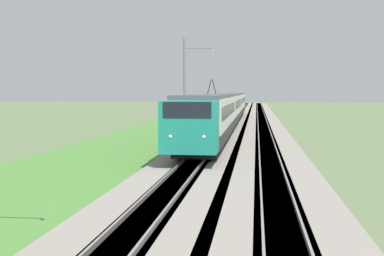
{
  "coord_description": "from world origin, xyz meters",
  "views": [
    {
      "loc": [
        -3.04,
        -3.27,
        4.02
      ],
      "look_at": [
        24.0,
        0.0,
        2.15
      ],
      "focal_mm": 50.0,
      "sensor_mm": 36.0,
      "label": 1
    }
  ],
  "objects": [
    {
      "name": "passenger_train",
      "position": [
        53.6,
        0.0,
        2.28
      ],
      "size": [
        62.67,
        2.92,
        4.91
      ],
      "rotation": [
        0.0,
        0.0,
        3.14
      ],
      "color": "teal",
      "rests_on": "ground"
    },
    {
      "name": "ballast_adjacent",
      "position": [
        50.0,
        -3.99,
        0.15
      ],
      "size": [
        240.0,
        4.4,
        0.3
      ],
      "color": "gray",
      "rests_on": "ground"
    },
    {
      "name": "grass_verge",
      "position": [
        50.0,
        6.11,
        0.06
      ],
      "size": [
        240.0,
        8.24,
        0.12
      ],
      "color": "#4C8438",
      "rests_on": "ground"
    },
    {
      "name": "ballast_main",
      "position": [
        50.0,
        0.0,
        0.15
      ],
      "size": [
        240.0,
        4.4,
        0.3
      ],
      "color": "gray",
      "rests_on": "ground"
    },
    {
      "name": "catenary_mast_mid",
      "position": [
        42.62,
        2.83,
        4.44
      ],
      "size": [
        0.22,
        2.56,
        8.6
      ],
      "color": "slate",
      "rests_on": "ground"
    },
    {
      "name": "track_main",
      "position": [
        50.0,
        0.0,
        0.16
      ],
      "size": [
        240.0,
        1.57,
        0.45
      ],
      "color": "#4C4238",
      "rests_on": "ground"
    },
    {
      "name": "track_adjacent",
      "position": [
        50.0,
        -3.99,
        0.16
      ],
      "size": [
        240.0,
        1.57,
        0.45
      ],
      "color": "#4C4238",
      "rests_on": "ground"
    }
  ]
}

